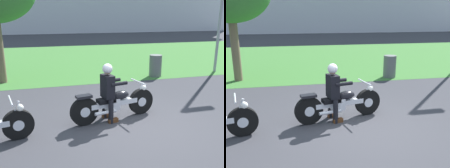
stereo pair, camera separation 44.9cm
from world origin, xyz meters
The scene contains 5 objects.
ground centered at (0.00, 0.00, 0.00)m, with size 120.00×120.00×0.00m, color #38383D.
grass_verge centered at (0.00, 9.97, 0.00)m, with size 60.00×12.00×0.01m, color #3D7533.
motorcycle_lead centered at (-0.42, 0.65, 0.40)m, with size 2.22×0.76×0.90m.
rider_lead centered at (-0.58, 0.62, 0.83)m, with size 0.61×0.54×1.42m.
trash_can centered at (2.46, 4.51, 0.45)m, with size 0.51×0.51×0.90m, color #595E5B.
Camera 2 is at (-1.59, -5.06, 2.52)m, focal length 40.43 mm.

